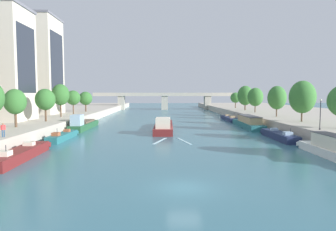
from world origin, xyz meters
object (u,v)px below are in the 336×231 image
tree_left_third (86,98)px  tree_left_distant (60,95)px  person_on_quay (3,129)px  lamppost_right_bank (320,113)px  barge_midriver (164,126)px  moored_boat_left_near (20,154)px  moored_boat_right_second (229,118)px  tree_right_nearest (255,97)px  moored_boat_right_far (279,135)px  moored_boat_left_gap_after (63,136)px  bridge_far (165,99)px  moored_boat_left_far (83,124)px  tree_left_by_lamp (45,100)px  moored_boat_right_near (248,122)px  tree_left_midway (73,98)px  tree_left_second (15,102)px  tree_right_distant (245,96)px  tree_right_past_mid (236,98)px  moored_boat_right_lone (333,148)px  tree_right_third (302,97)px  tree_right_by_lamp (277,98)px

tree_left_third → tree_left_distant: bearing=-92.2°
tree_left_distant → person_on_quay: size_ratio=4.36×
lamppost_right_bank → tree_left_third: bearing=135.5°
barge_midriver → moored_boat_left_near: 29.40m
moored_boat_right_second → tree_right_nearest: 9.27m
moored_boat_right_far → barge_midriver: bearing=147.0°
moored_boat_right_far → tree_left_third: bearing=136.1°
moored_boat_left_gap_after → moored_boat_right_second: bearing=43.8°
moored_boat_left_near → bridge_far: (16.85, 97.96, 4.18)m
moored_boat_right_second → tree_right_nearest: (7.25, 1.28, 5.63)m
moored_boat_left_far → tree_left_by_lamp: tree_left_by_lamp is taller
tree_right_nearest → lamppost_right_bank: size_ratio=1.54×
moored_boat_right_second → tree_left_distant: tree_left_distant is taller
moored_boat_right_near → tree_left_midway: (-39.75, 12.25, 4.98)m
tree_left_third → tree_right_nearest: bearing=-5.3°
moored_boat_right_far → tree_left_second: bearing=-179.6°
barge_midriver → tree_right_distant: 41.48m
tree_left_by_lamp → tree_right_distant: 58.41m
tree_left_midway → moored_boat_right_second: bearing=6.2°
bridge_far → person_on_quay: bearing=-101.9°
moored_boat_left_near → moored_boat_left_gap_after: (0.03, 13.76, -0.06)m
tree_left_second → tree_left_third: size_ratio=1.03×
moored_boat_right_second → tree_right_past_mid: 26.66m
moored_boat_left_far → tree_right_past_mid: (41.57, 43.25, 4.72)m
moored_boat_left_near → tree_right_past_mid: bearing=59.7°
moored_boat_right_second → tree_left_distant: bearing=-162.1°
moored_boat_left_far → moored_boat_right_lone: 44.00m
tree_right_nearest → bridge_far: 56.31m
moored_boat_right_far → tree_right_distant: (7.34, 44.07, 5.91)m
moored_boat_left_near → tree_right_distant: bearing=54.6°
tree_right_distant → tree_right_past_mid: (0.40, 13.15, -0.81)m
tree_left_by_lamp → person_on_quay: (2.60, -19.42, -3.02)m
tree_left_by_lamp → tree_left_second: bearing=-95.8°
tree_left_distant → tree_right_past_mid: 60.96m
moored_boat_right_near → lamppost_right_bank: bearing=-79.0°
barge_midriver → tree_left_second: (-22.36, -11.87, 4.95)m
tree_left_third → moored_boat_right_far: bearing=-43.9°
moored_boat_left_gap_after → moored_boat_left_far: moored_boat_left_far is taller
tree_right_past_mid → lamppost_right_bank: size_ratio=1.27×
tree_left_distant → tree_left_third: tree_left_distant is taller
tree_left_second → tree_left_distant: bearing=89.7°
tree_left_by_lamp → tree_left_third: 29.06m
tree_left_midway → tree_left_third: 9.93m
moored_boat_left_gap_after → tree_right_third: size_ratio=1.38×
moored_boat_right_second → tree_right_third: size_ratio=1.84×
moored_boat_right_second → tree_right_by_lamp: 16.15m
tree_right_nearest → lamppost_right_bank: bearing=-94.8°
bridge_far → moored_boat_right_far: bearing=-78.9°
moored_boat_left_far → tree_left_distant: tree_left_distant is taller
moored_boat_right_far → tree_right_past_mid: 57.97m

